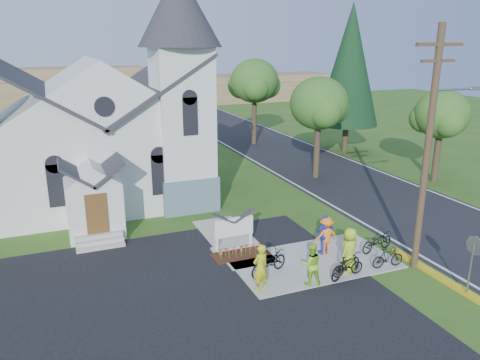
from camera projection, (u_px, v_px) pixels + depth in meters
name	position (u px, v px, depth m)	size (l,w,h in m)	color
ground	(288.00, 273.00, 19.56)	(120.00, 120.00, 0.00)	#305719
parking_lot	(127.00, 338.00, 15.26)	(20.00, 16.00, 0.02)	black
road	(312.00, 165.00, 36.48)	(8.00, 90.00, 0.02)	black
sidewalk	(313.00, 261.00, 20.54)	(7.00, 4.00, 0.05)	#A6A296
church	(107.00, 114.00, 27.16)	(12.35, 12.00, 13.00)	silver
church_sign	(234.00, 227.00, 21.67)	(2.20, 0.40, 1.70)	#A6A296
flower_bed	(241.00, 255.00, 21.16)	(2.60, 1.10, 0.07)	#37190F
utility_pole	(429.00, 144.00, 18.62)	(3.45, 0.28, 10.00)	#473023
stop_sign	(473.00, 254.00, 17.28)	(0.11, 0.76, 2.48)	gray
tree_road_near	(319.00, 104.00, 31.79)	(4.00, 4.00, 7.05)	#382C1F
tree_road_mid	(255.00, 81.00, 42.45)	(4.40, 4.40, 7.80)	#382C1F
tree_road_far	(442.00, 115.00, 30.92)	(3.60, 3.60, 6.30)	#382C1F
conifer	(350.00, 65.00, 38.83)	(5.20, 5.20, 12.40)	#382C1F
distant_hills	(133.00, 90.00, 70.15)	(61.00, 10.00, 5.60)	brown
cyclist_0	(260.00, 268.00, 17.86)	(0.70, 0.46, 1.92)	#C2C717
bike_0	(268.00, 262.00, 19.26)	(0.68, 1.95, 1.03)	black
cyclist_1	(311.00, 264.00, 18.36)	(0.84, 0.65, 1.73)	#8FDC29
bike_1	(348.00, 266.00, 19.11)	(0.41, 1.47, 0.88)	black
cyclist_2	(325.00, 235.00, 21.02)	(1.07, 0.45, 1.83)	blue
bike_2	(346.00, 265.00, 19.05)	(0.67, 1.93, 1.01)	black
cyclist_3	(326.00, 235.00, 21.02)	(1.14, 0.65, 1.76)	orange
bike_3	(388.00, 258.00, 19.83)	(0.42, 1.48, 0.89)	black
cyclist_4	(350.00, 250.00, 19.32)	(0.95, 0.62, 1.95)	#A6CB26
bike_4	(377.00, 241.00, 21.37)	(0.64, 1.83, 0.96)	black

